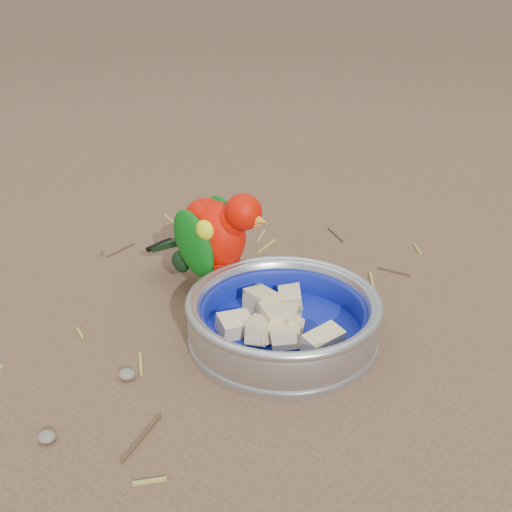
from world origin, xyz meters
The scene contains 6 objects.
ground centered at (0.00, 0.00, 0.00)m, with size 60.00×60.00×0.00m, color brown.
food_bowl centered at (0.04, 0.05, 0.01)m, with size 0.24×0.24×0.02m, color #B2B2BA.
bowl_wall centered at (0.04, 0.05, 0.04)m, with size 0.24×0.24×0.04m, color #B2B2BA, non-canonical shape.
fruit_wedges centered at (0.04, 0.05, 0.03)m, with size 0.14×0.14×0.03m, color #D4BD87, non-canonical shape.
lory_parrot centered at (-0.10, 0.11, 0.08)m, with size 0.09×0.19×0.15m, color #CC0E00, non-canonical shape.
ground_debris centered at (0.01, 0.08, 0.00)m, with size 0.90×0.80×0.01m, color #A29B41, non-canonical shape.
Camera 1 is at (0.32, -0.48, 0.41)m, focal length 40.00 mm.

